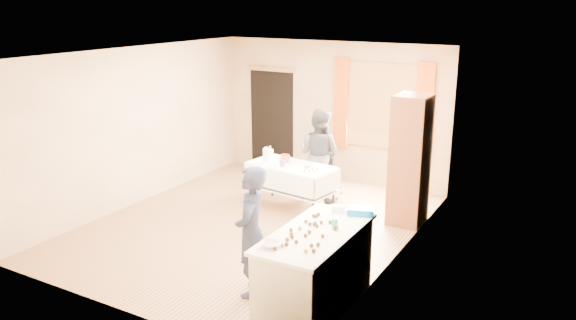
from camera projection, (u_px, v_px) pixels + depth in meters
The scene contains 29 objects.
floor at pixel (253, 226), 8.56m from camera, with size 4.50×5.50×0.02m, color #9E7047.
ceiling at pixel (250, 52), 7.84m from camera, with size 4.50×5.50×0.02m, color white.
wall_back at pixel (332, 111), 10.50m from camera, with size 4.50×0.02×2.60m, color tan.
wall_front at pixel (107, 199), 5.89m from camera, with size 4.50×0.02×2.60m, color tan.
wall_left at pixel (137, 126), 9.27m from camera, with size 0.02×5.50×2.60m, color tan.
wall_right at pixel (400, 165), 7.12m from camera, with size 0.02×5.50×2.60m, color tan.
window_frame at pixel (382, 106), 9.94m from camera, with size 1.32×0.06×1.52m, color olive.
window_pane at pixel (382, 106), 9.93m from camera, with size 1.20×0.02×1.40m, color white.
curtain_left at pixel (341, 103), 10.27m from camera, with size 0.28×0.06×1.65m, color #B54B11.
curtain_right at pixel (425, 111), 9.53m from camera, with size 0.28×0.06×1.65m, color #B54B11.
doorway at pixel (272, 120), 11.18m from camera, with size 0.95×0.04×2.00m, color black.
door_lintel at pixel (271, 69), 10.87m from camera, with size 1.05×0.06×0.08m, color olive.
cabinet at pixel (410, 160), 8.43m from camera, with size 0.50×0.60×1.99m, color brown.
counter at pixel (315, 270), 6.17m from camera, with size 0.77×1.63×0.91m.
party_table at pixel (291, 182), 9.14m from camera, with size 1.52×0.92×0.75m.
chair at pixel (319, 175), 10.06m from camera, with size 0.42×0.42×0.94m.
girl at pixel (251, 232), 6.39m from camera, with size 0.53×0.65×1.54m, color #1D233E.
woman at pixel (319, 154), 9.52m from camera, with size 0.82×0.67×1.57m, color black.
soda_can at pixel (335, 224), 6.10m from camera, with size 0.07×0.07×0.12m, color green.
mixing_bowl at pixel (270, 244), 5.68m from camera, with size 0.23×0.23×0.05m, color white.
foam_block at pixel (338, 209), 6.59m from camera, with size 0.15×0.10×0.08m, color white.
blue_basket at pixel (360, 211), 6.53m from camera, with size 0.30×0.20×0.08m, color #0872C9.
pitcher at pixel (266, 155), 9.19m from camera, with size 0.11×0.11×0.22m, color silver.
cup_red at pixel (285, 158), 9.19m from camera, with size 0.17×0.17×0.13m, color #E44B26.
cup_rainbow at pixel (283, 163), 8.94m from camera, with size 0.14×0.14×0.12m, color red.
small_bowl at pixel (309, 165), 8.94m from camera, with size 0.19×0.19×0.05m, color white.
pastry_tray at pixel (311, 171), 8.68m from camera, with size 0.28×0.20×0.02m, color white.
bottle at pixel (270, 151), 9.52m from camera, with size 0.10×0.10×0.18m, color white.
cake_balls at pixel (310, 231), 6.01m from camera, with size 0.49×1.09×0.04m.
Camera 1 is at (4.39, -6.65, 3.32)m, focal length 35.00 mm.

